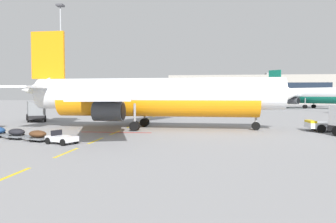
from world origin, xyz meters
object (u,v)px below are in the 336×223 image
Objects in this scene: airliner_foreground at (151,96)px; fuel_service_truck at (36,111)px; airliner_far_center at (314,95)px; baggage_train at (27,134)px; airliner_far_right at (144,98)px; apron_light_mast_near at (61,46)px.

fuel_service_truck is at bearing 155.05° from airliner_foreground.
airliner_far_center is 92.12m from baggage_train.
airliner_far_right is 2.56× the size of baggage_train.
airliner_far_center reaches higher than airliner_foreground.
baggage_train is at bearing -129.88° from airliner_foreground.
airliner_far_right reaches higher than fuel_service_truck.
fuel_service_truck is 0.26× the size of apron_light_mast_near.
airliner_foreground reaches higher than baggage_train.
airliner_foreground is at bearing -54.21° from apron_light_mast_near.
airliner_far_right is at bearing 101.68° from airliner_foreground.
airliner_foreground is 55.70m from apron_light_mast_near.
apron_light_mast_near reaches higher than airliner_far_center.
apron_light_mast_near reaches higher than airliner_foreground.
airliner_far_right is 3.98× the size of fuel_service_truck.
fuel_service_truck is at bearing -136.46° from airliner_far_center.
fuel_service_truck is (-6.37, -56.96, -1.62)m from airliner_far_right.
airliner_far_center is 53.52m from airliner_far_right.
airliner_far_right is at bearing 179.95° from airliner_far_center.
baggage_train is at bearing -122.43° from airliner_far_center.
fuel_service_truck is 0.64× the size of baggage_train.
airliner_far_center is 2.73× the size of baggage_train.
airliner_foreground is 1.21× the size of airliner_far_right.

